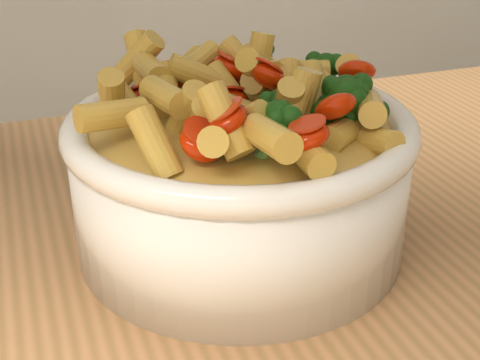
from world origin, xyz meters
name	(u,v)px	position (x,y,z in m)	size (l,w,h in m)	color
serving_bowl	(240,178)	(0.03, 0.08, 0.95)	(0.25, 0.25, 0.11)	white
pasta_salad	(240,92)	(0.03, 0.08, 1.02)	(0.20, 0.20, 0.04)	gold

